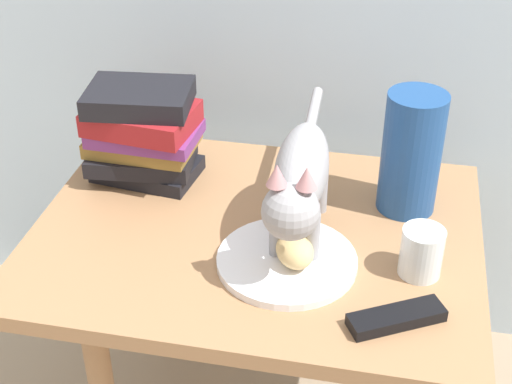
# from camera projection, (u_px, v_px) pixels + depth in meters

# --- Properties ---
(side_table) EXTENTS (0.79, 0.61, 0.53)m
(side_table) POSITION_uv_depth(u_px,v_px,m) (256.00, 260.00, 1.36)
(side_table) COLOR #9E724C
(side_table) RESTS_ON ground
(plate) EXTENTS (0.24, 0.24, 0.01)m
(plate) POSITION_uv_depth(u_px,v_px,m) (287.00, 261.00, 1.24)
(plate) COLOR white
(plate) RESTS_ON side_table
(bread_roll) EXTENTS (0.09, 0.10, 0.05)m
(bread_roll) POSITION_uv_depth(u_px,v_px,m) (295.00, 251.00, 1.21)
(bread_roll) COLOR #E0BC7A
(bread_roll) RESTS_ON plate
(cat) EXTENTS (0.10, 0.48, 0.23)m
(cat) POSITION_uv_depth(u_px,v_px,m) (300.00, 178.00, 1.22)
(cat) COLOR #99999E
(cat) RESTS_ON side_table
(book_stack) EXTENTS (0.22, 0.17, 0.20)m
(book_stack) POSITION_uv_depth(u_px,v_px,m) (143.00, 133.00, 1.42)
(book_stack) COLOR black
(book_stack) RESTS_ON side_table
(green_vase) EXTENTS (0.11, 0.11, 0.23)m
(green_vase) POSITION_uv_depth(u_px,v_px,m) (411.00, 153.00, 1.33)
(green_vase) COLOR navy
(green_vase) RESTS_ON side_table
(candle_jar) EXTENTS (0.07, 0.07, 0.08)m
(candle_jar) POSITION_uv_depth(u_px,v_px,m) (421.00, 254.00, 1.20)
(candle_jar) COLOR silver
(candle_jar) RESTS_ON side_table
(tv_remote) EXTENTS (0.15, 0.11, 0.02)m
(tv_remote) POSITION_uv_depth(u_px,v_px,m) (396.00, 318.00, 1.12)
(tv_remote) COLOR black
(tv_remote) RESTS_ON side_table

